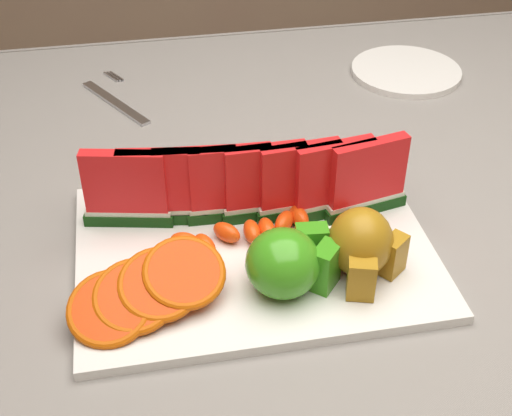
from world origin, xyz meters
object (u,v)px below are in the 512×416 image
at_px(apple_cluster, 289,262).
at_px(side_plate, 406,71).
at_px(platter, 254,250).
at_px(pear_cluster, 363,245).
at_px(fork, 115,100).

height_order(apple_cluster, side_plate, apple_cluster).
bearing_deg(side_plate, platter, -129.48).
height_order(pear_cluster, side_plate, pear_cluster).
height_order(pear_cluster, fork, pear_cluster).
height_order(platter, side_plate, platter).
distance_m(platter, pear_cluster, 0.13).
height_order(platter, pear_cluster, pear_cluster).
distance_m(pear_cluster, side_plate, 0.52).
xyz_separation_m(platter, apple_cluster, (0.02, -0.07, 0.04)).
bearing_deg(apple_cluster, platter, 109.10).
bearing_deg(side_plate, fork, -179.28).
relative_size(pear_cluster, fork, 0.49).
relative_size(pear_cluster, side_plate, 0.48).
distance_m(side_plate, fork, 0.48).
height_order(side_plate, fork, side_plate).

